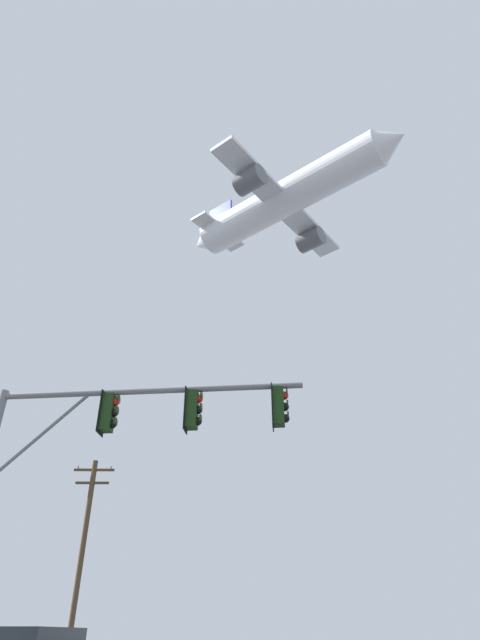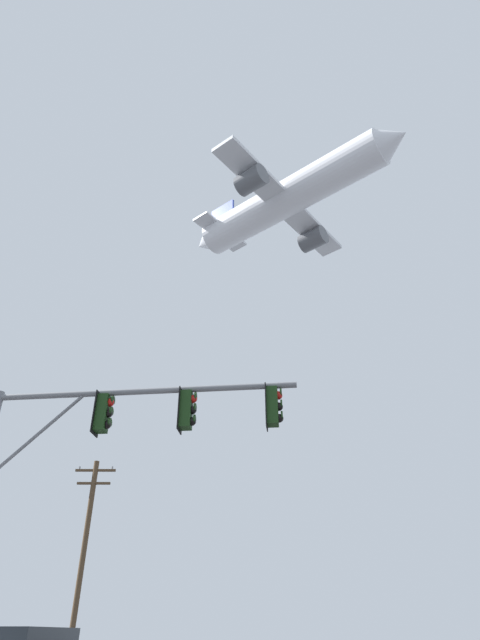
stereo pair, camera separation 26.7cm
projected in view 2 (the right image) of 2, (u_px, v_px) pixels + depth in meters
The scene contains 3 objects.
signal_pole_near at pixel (104, 446), 11.77m from camera, with size 7.42×1.07×6.66m.
utility_pole at pixel (84, 550), 26.08m from camera, with size 2.20×0.28×9.71m.
airplane at pixel (288, 198), 56.56m from camera, with size 23.31×19.98×7.47m.
Camera 2 is at (-0.16, -5.68, 1.49)m, focal length 28.79 mm.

